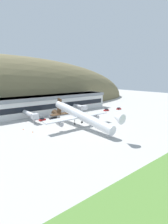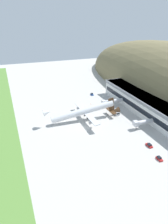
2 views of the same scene
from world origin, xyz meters
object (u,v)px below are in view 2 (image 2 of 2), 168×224
Objects in this scene: cargo_airplane at (85,111)px; fuel_truck at (116,112)px; service_car_0 at (149,145)px; service_car_2 at (92,94)px; jetway_0 at (111,101)px; service_car_3 at (159,159)px; service_car_1 at (111,109)px; jetway_1 at (142,122)px; traffic_cone_0 at (91,104)px; terminal_building at (146,104)px; traffic_cone_1 at (83,106)px.

cargo_airplane is 24.40m from fuel_truck.
service_car_2 is (-83.60, 1.64, -0.01)m from service_car_0.
cargo_airplane is at bearing -61.51° from jetway_0.
service_car_0 is 11.56m from service_car_3.
jetway_1 is at bearing 8.64° from service_car_1.
jetway_1 is 22.65× the size of traffic_cone_0.
jetway_1 is 3.52× the size of service_car_1.
terminal_building is 45.68m from traffic_cone_1.
traffic_cone_1 is at bearing -140.93° from fuel_truck.
jetway_1 is at bearing -39.57° from terminal_building.
cargo_airplane is 48.27m from service_car_2.
service_car_3 is at bearing -27.48° from terminal_building.
service_car_2 is (-33.41, -1.22, -0.04)m from service_car_1.
jetway_0 is 28.28m from service_car_2.
service_car_3 is (94.92, -3.99, -0.01)m from service_car_2.
jetway_1 is 22.65× the size of traffic_cone_1.
service_car_3 is (67.13, -8.07, -3.36)m from jetway_0.
jetway_1 is 20.36m from service_car_0.
jetway_1 is (37.24, 1.95, -0.00)m from jetway_0.
service_car_1 is at bearing -171.36° from jetway_1.
traffic_cone_0 is (-65.04, -7.16, -0.38)m from service_car_0.
jetway_1 is (18.04, -14.91, -2.81)m from terminal_building.
traffic_cone_1 is (-20.91, -16.98, -1.21)m from fuel_truck.
service_car_0 is (55.81, -5.72, -3.34)m from jetway_0.
service_car_2 reaches higher than traffic_cone_0.
traffic_cone_0 is at bearing 105.28° from traffic_cone_1.
traffic_cone_0 is (-14.85, -10.02, -0.40)m from service_car_1.
service_car_3 is at bearing 19.50° from cargo_airplane.
terminal_building is 43.83m from cargo_airplane.
terminal_building is at bearing 54.03° from traffic_cone_1.
cargo_airplane is 12.33× the size of service_car_0.
jetway_0 reaches higher than traffic_cone_0.
traffic_cone_1 is (-21.85, 6.97, -5.81)m from cargo_airplane.
service_car_2 is 95.00m from service_car_3.
jetway_1 is at bearing 5.30° from service_car_2.
service_car_3 is (29.89, -10.02, -3.36)m from jetway_1.
service_car_0 is 1.03× the size of service_car_2.
terminal_building reaches higher than jetway_1.
service_car_1 is 17.92m from traffic_cone_0.
jetway_0 is 29.02× the size of traffic_cone_1.
terminal_building reaches higher than service_car_3.
jetway_1 is 31.70m from service_car_3.
jetway_1 is at bearing 3.00° from jetway_0.
cargo_airplane reaches higher than service_car_3.
terminal_building is at bearing 140.43° from jetway_1.
cargo_airplane reaches higher than jetway_1.
terminal_building is at bearing 46.28° from traffic_cone_0.
cargo_airplane reaches higher than traffic_cone_1.
terminal_building is at bearing 55.42° from service_car_1.
jetway_0 is at bearing 54.38° from traffic_cone_0.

